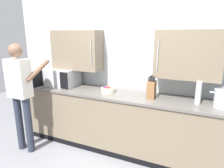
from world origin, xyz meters
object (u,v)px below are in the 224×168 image
Objects in this scene: microwave_oven at (60,77)px; knife_block at (151,90)px; thermos_flask at (198,92)px; fruit_bowl at (108,89)px; stock_pot at (224,99)px; person_figure at (20,89)px.

knife_block is at bearing -1.93° from microwave_oven.
fruit_bowl is at bearing -179.98° from thermos_flask.
stock_pot reaches higher than fruit_bowl.
person_figure reaches higher than fruit_bowl.
stock_pot is at bearing -0.52° from fruit_bowl.
knife_block reaches higher than stock_pot.
person_figure is (-1.85, -0.63, -0.05)m from knife_block.
knife_block is at bearing -178.07° from thermos_flask.
stock_pot is at bearing -1.12° from microwave_oven.
person_figure reaches higher than thermos_flask.
knife_block reaches higher than microwave_oven.
person_figure is at bearing -167.06° from stock_pot.
stock_pot is (0.29, -0.01, -0.04)m from thermos_flask.
stock_pot is 2.82m from person_figure.
fruit_bowl is (-1.29, -0.00, -0.11)m from thermos_flask.
fruit_bowl is 0.69m from knife_block.
thermos_flask is at bearing -0.88° from microwave_oven.
fruit_bowl is at bearing -2.11° from microwave_oven.
stock_pot is at bearing -2.91° from thermos_flask.
knife_block reaches higher than fruit_bowl.
microwave_oven is 0.95m from fruit_bowl.
microwave_oven is 3.57× the size of fruit_bowl.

